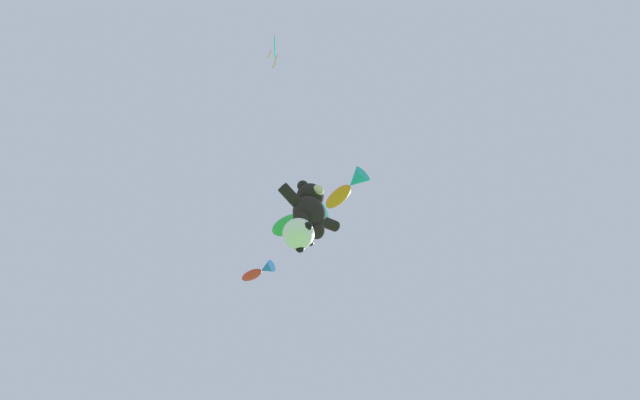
# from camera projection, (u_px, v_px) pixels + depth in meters

# --- Properties ---
(teddy_bear_kite) EXTENTS (2.33, 1.03, 2.36)m
(teddy_bear_kite) POSITION_uv_depth(u_px,v_px,m) (310.00, 208.00, 13.07)
(teddy_bear_kite) COLOR black
(soccer_ball_kite) EXTENTS (0.95, 0.95, 0.87)m
(soccer_ball_kite) POSITION_uv_depth(u_px,v_px,m) (299.00, 234.00, 11.42)
(soccer_ball_kite) COLOR white
(fish_kite_tangerine) EXTENTS (0.73, 2.05, 0.72)m
(fish_kite_tangerine) POSITION_uv_depth(u_px,v_px,m) (347.00, 188.00, 16.61)
(fish_kite_tangerine) COLOR orange
(fish_kite_emerald) EXTENTS (1.69, 2.59, 1.04)m
(fish_kite_emerald) POSITION_uv_depth(u_px,v_px,m) (301.00, 219.00, 17.74)
(fish_kite_emerald) COLOR green
(fish_kite_crimson) EXTENTS (0.94, 1.58, 0.54)m
(fish_kite_crimson) POSITION_uv_depth(u_px,v_px,m) (259.00, 272.00, 17.99)
(fish_kite_crimson) COLOR red
(diamond_kite) EXTENTS (0.73, 0.81, 2.84)m
(diamond_kite) POSITION_uv_depth(u_px,v_px,m) (275.00, 52.00, 15.43)
(diamond_kite) COLOR #19ADB2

